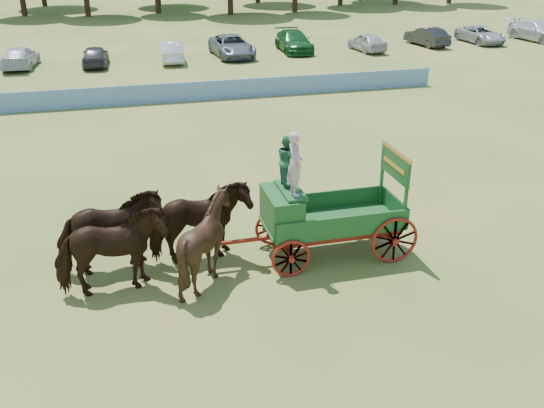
{
  "coord_description": "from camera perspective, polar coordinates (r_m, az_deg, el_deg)",
  "views": [
    {
      "loc": [
        -6.17,
        -14.53,
        8.59
      ],
      "look_at": [
        -2.11,
        0.95,
        1.3
      ],
      "focal_mm": 40.0,
      "sensor_mm": 36.0,
      "label": 1
    }
  ],
  "objects": [
    {
      "name": "ground",
      "position": [
        17.97,
        7.33,
        -4.29
      ],
      "size": [
        160.0,
        160.0,
        0.0
      ],
      "primitive_type": "plane",
      "color": "olive",
      "rests_on": "ground"
    },
    {
      "name": "horse_lead_left",
      "position": [
        15.79,
        -14.88,
        -4.4
      ],
      "size": [
        2.9,
        1.53,
        2.36
      ],
      "primitive_type": "imported",
      "rotation": [
        0.0,
        0.0,
        1.66
      ],
      "color": "black",
      "rests_on": "ground"
    },
    {
      "name": "horse_lead_right",
      "position": [
        16.77,
        -14.95,
        -2.64
      ],
      "size": [
        2.92,
        1.59,
        2.36
      ],
      "primitive_type": "imported",
      "rotation": [
        0.0,
        0.0,
        1.69
      ],
      "color": "black",
      "rests_on": "ground"
    },
    {
      "name": "horse_wheel_left",
      "position": [
        15.89,
        -6.23,
        -3.46
      ],
      "size": [
        2.48,
        2.3,
        2.36
      ],
      "primitive_type": "imported",
      "rotation": [
        0.0,
        0.0,
        1.77
      ],
      "color": "black",
      "rests_on": "ground"
    },
    {
      "name": "horse_wheel_right",
      "position": [
        16.87,
        -6.82,
        -1.77
      ],
      "size": [
        2.91,
        1.55,
        2.36
      ],
      "primitive_type": "imported",
      "rotation": [
        0.0,
        0.0,
        1.67
      ],
      "color": "black",
      "rests_on": "ground"
    },
    {
      "name": "farm_dray",
      "position": [
        16.79,
        3.44,
        -0.08
      ],
      "size": [
        6.0,
        2.0,
        3.88
      ],
      "color": "maroon",
      "rests_on": "ground"
    },
    {
      "name": "sponsor_banner",
      "position": [
        33.91,
        -5.57,
        10.62
      ],
      "size": [
        26.0,
        0.08,
        1.05
      ],
      "primitive_type": "cube",
      "color": "#1B5E93",
      "rests_on": "ground"
    },
    {
      "name": "parked_cars",
      "position": [
        45.62,
        -5.74,
        14.48
      ],
      "size": [
        57.04,
        6.67,
        1.65
      ],
      "color": "silver",
      "rests_on": "ground"
    }
  ]
}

